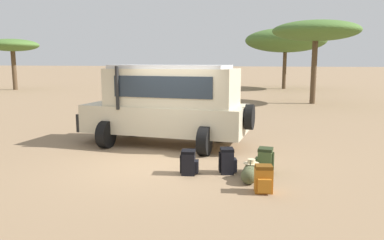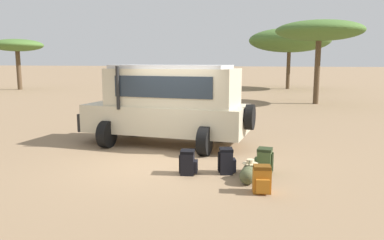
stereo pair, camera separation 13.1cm
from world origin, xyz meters
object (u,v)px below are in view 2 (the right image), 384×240
backpack_cluster_center (188,163)px  acacia_tree_left_mid (289,40)px  backpack_beside_front_wheel (227,161)px  backpack_near_rear_wheel (262,180)px  acacia_tree_centre_back (319,31)px  acacia_tree_far_left (17,46)px  safari_vehicle (169,103)px  backpack_outermost (264,161)px  duffel_bag_low_black_case (249,173)px

backpack_cluster_center → acacia_tree_left_mid: size_ratio=0.08×
backpack_beside_front_wheel → backpack_near_rear_wheel: size_ratio=1.07×
acacia_tree_centre_back → acacia_tree_left_mid: bearing=98.6°
acacia_tree_far_left → safari_vehicle: bearing=-41.5°
backpack_beside_front_wheel → acacia_tree_far_left: (-22.19, 20.21, 3.57)m
safari_vehicle → backpack_outermost: size_ratio=9.19×
safari_vehicle → acacia_tree_far_left: size_ratio=1.21×
backpack_cluster_center → backpack_outermost: 1.75m
safari_vehicle → backpack_near_rear_wheel: safari_vehicle is taller
backpack_beside_front_wheel → acacia_tree_far_left: acacia_tree_far_left is taller
backpack_beside_front_wheel → acacia_tree_far_left: bearing=137.7°
safari_vehicle → acacia_tree_left_mid: bearing=82.5°
backpack_near_rear_wheel → acacia_tree_centre_back: size_ratio=0.11×
safari_vehicle → backpack_beside_front_wheel: 3.52m
backpack_cluster_center → acacia_tree_far_left: 29.81m
backpack_near_rear_wheel → acacia_tree_left_mid: size_ratio=0.08×
safari_vehicle → acacia_tree_far_left: 26.78m
backpack_outermost → acacia_tree_centre_back: bearing=82.5°
duffel_bag_low_black_case → acacia_tree_left_mid: size_ratio=0.12×
safari_vehicle → backpack_beside_front_wheel: (2.22, -2.54, -1.01)m
backpack_beside_front_wheel → acacia_tree_centre_back: (2.80, 15.29, 3.98)m
backpack_near_rear_wheel → backpack_outermost: 1.34m
duffel_bag_low_black_case → backpack_outermost: bearing=67.9°
backpack_beside_front_wheel → acacia_tree_left_mid: size_ratio=0.08×
backpack_cluster_center → acacia_tree_far_left: size_ratio=0.12×
acacia_tree_left_mid → duffel_bag_low_black_case: bearing=-90.9°
safari_vehicle → backpack_cluster_center: size_ratio=9.68×
backpack_cluster_center → acacia_tree_far_left: bearing=136.2°
safari_vehicle → backpack_cluster_center: safari_vehicle is taller
acacia_tree_centre_back → backpack_beside_front_wheel: bearing=-100.4°
backpack_beside_front_wheel → acacia_tree_centre_back: acacia_tree_centre_back is taller
backpack_beside_front_wheel → acacia_tree_left_mid: bearing=87.9°
safari_vehicle → duffel_bag_low_black_case: size_ratio=6.23×
backpack_near_rear_wheel → acacia_tree_centre_back: bearing=83.3°
acacia_tree_left_mid → backpack_beside_front_wheel: bearing=-92.1°
acacia_tree_left_mid → safari_vehicle: bearing=-97.5°
acacia_tree_left_mid → backpack_cluster_center: bearing=-93.9°
duffel_bag_low_black_case → acacia_tree_far_left: size_ratio=0.19×
duffel_bag_low_black_case → safari_vehicle: bearing=133.4°
acacia_tree_far_left → backpack_beside_front_wheel: bearing=-42.3°
backpack_beside_front_wheel → safari_vehicle: bearing=131.1°
duffel_bag_low_black_case → acacia_tree_centre_back: acacia_tree_centre_back is taller
safari_vehicle → backpack_outermost: safari_vehicle is taller
safari_vehicle → backpack_near_rear_wheel: size_ratio=9.86×
safari_vehicle → backpack_beside_front_wheel: safari_vehicle is taller
backpack_outermost → safari_vehicle: bearing=143.0°
safari_vehicle → acacia_tree_left_mid: 25.02m
acacia_tree_far_left → acacia_tree_centre_back: bearing=-11.1°
backpack_outermost → duffel_bag_low_black_case: (-0.26, -0.65, -0.11)m
safari_vehicle → duffel_bag_low_black_case: 4.21m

